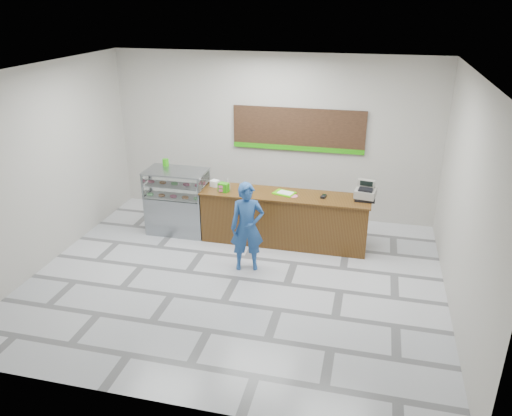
% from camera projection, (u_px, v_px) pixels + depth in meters
% --- Properties ---
extents(floor, '(7.00, 7.00, 0.00)m').
position_uv_depth(floor, '(236.00, 278.00, 8.68)').
color(floor, silver).
rests_on(floor, ground).
extents(back_wall, '(7.00, 0.00, 7.00)m').
position_uv_depth(back_wall, '(273.00, 137.00, 10.68)').
color(back_wall, '#BCB7AD').
rests_on(back_wall, floor).
extents(ceiling, '(7.00, 7.00, 0.00)m').
position_uv_depth(ceiling, '(233.00, 72.00, 7.31)').
color(ceiling, silver).
rests_on(ceiling, back_wall).
extents(sales_counter, '(3.26, 0.76, 1.03)m').
position_uv_depth(sales_counter, '(284.00, 219.00, 9.75)').
color(sales_counter, brown).
rests_on(sales_counter, floor).
extents(display_case, '(1.22, 0.72, 1.33)m').
position_uv_depth(display_case, '(178.00, 201.00, 10.16)').
color(display_case, gray).
rests_on(display_case, floor).
extents(menu_board, '(2.80, 0.06, 0.90)m').
position_uv_depth(menu_board, '(298.00, 130.00, 10.45)').
color(menu_board, black).
rests_on(menu_board, back_wall).
extents(cash_register, '(0.42, 0.44, 0.35)m').
position_uv_depth(cash_register, '(365.00, 193.00, 9.26)').
color(cash_register, black).
rests_on(cash_register, sales_counter).
extents(card_terminal, '(0.11, 0.17, 0.04)m').
position_uv_depth(card_terminal, '(323.00, 196.00, 9.38)').
color(card_terminal, black).
rests_on(card_terminal, sales_counter).
extents(serving_tray, '(0.46, 0.39, 0.02)m').
position_uv_depth(serving_tray, '(284.00, 193.00, 9.57)').
color(serving_tray, '#4DD604').
rests_on(serving_tray, sales_counter).
extents(napkin_box, '(0.18, 0.18, 0.12)m').
position_uv_depth(napkin_box, '(215.00, 183.00, 9.92)').
color(napkin_box, white).
rests_on(napkin_box, sales_counter).
extents(straw_cup, '(0.08, 0.08, 0.12)m').
position_uv_depth(straw_cup, '(228.00, 186.00, 9.76)').
color(straw_cup, silver).
rests_on(straw_cup, sales_counter).
extents(promo_box, '(0.22, 0.18, 0.17)m').
position_uv_depth(promo_box, '(224.00, 187.00, 9.64)').
color(promo_box, '#2AA00D').
rests_on(promo_box, sales_counter).
extents(donut_decal, '(0.17, 0.17, 0.00)m').
position_uv_depth(donut_decal, '(293.00, 196.00, 9.45)').
color(donut_decal, '#DE618A').
rests_on(donut_decal, sales_counter).
extents(green_cup_left, '(0.09, 0.09, 0.15)m').
position_uv_depth(green_cup_left, '(166.00, 162.00, 10.16)').
color(green_cup_left, '#2AA00D').
rests_on(green_cup_left, display_case).
extents(green_cup_right, '(0.09, 0.09, 0.15)m').
position_uv_depth(green_cup_right, '(165.00, 162.00, 10.16)').
color(green_cup_right, '#2AA00D').
rests_on(green_cup_right, display_case).
extents(customer, '(0.68, 0.54, 1.62)m').
position_uv_depth(customer, '(247.00, 227.00, 8.70)').
color(customer, '#224C8E').
rests_on(customer, floor).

